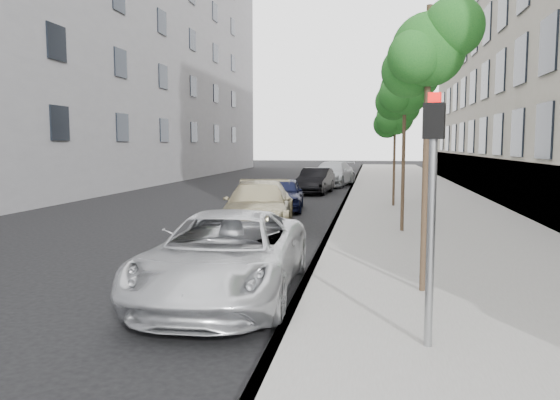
% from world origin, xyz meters
% --- Properties ---
extents(ground, '(160.00, 160.00, 0.00)m').
position_xyz_m(ground, '(0.00, 0.00, 0.00)').
color(ground, black).
rests_on(ground, ground).
extents(sidewalk, '(6.40, 72.00, 0.14)m').
position_xyz_m(sidewalk, '(4.30, 24.00, 0.07)').
color(sidewalk, gray).
rests_on(sidewalk, ground).
extents(curb, '(0.15, 72.00, 0.14)m').
position_xyz_m(curb, '(1.18, 24.00, 0.07)').
color(curb, '#9E9B93').
rests_on(curb, ground).
extents(tree_near, '(1.57, 1.37, 4.75)m').
position_xyz_m(tree_near, '(3.23, 1.50, 4.11)').
color(tree_near, '#38281C').
rests_on(tree_near, sidewalk).
extents(tree_mid, '(1.72, 1.52, 4.81)m').
position_xyz_m(tree_mid, '(3.23, 8.00, 4.10)').
color(tree_mid, '#38281C').
rests_on(tree_mid, sidewalk).
extents(tree_far, '(1.79, 1.59, 4.44)m').
position_xyz_m(tree_far, '(3.23, 14.50, 3.70)').
color(tree_far, '#38281C').
rests_on(tree_far, sidewalk).
extents(signal_pole, '(0.28, 0.23, 3.06)m').
position_xyz_m(signal_pole, '(3.04, -1.10, 2.05)').
color(signal_pole, '#939699').
rests_on(signal_pole, sidewalk).
extents(minivan, '(2.54, 5.22, 1.43)m').
position_xyz_m(minivan, '(-0.10, 1.09, 0.71)').
color(minivan, silver).
rests_on(minivan, ground).
extents(suv, '(2.58, 5.18, 1.45)m').
position_xyz_m(suv, '(-1.06, 8.40, 0.72)').
color(suv, tan).
rests_on(suv, ground).
extents(sedan_blue, '(1.88, 3.90, 1.28)m').
position_xyz_m(sedan_blue, '(-1.10, 13.37, 0.64)').
color(sedan_blue, black).
rests_on(sedan_blue, ground).
extents(sedan_black, '(1.77, 4.18, 1.34)m').
position_xyz_m(sedan_black, '(-0.60, 20.89, 0.67)').
color(sedan_black, black).
rests_on(sedan_black, ground).
extents(sedan_rear, '(2.98, 5.52, 1.52)m').
position_xyz_m(sedan_rear, '(-0.10, 26.14, 0.76)').
color(sedan_rear, '#AFB3B8').
rests_on(sedan_rear, ground).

